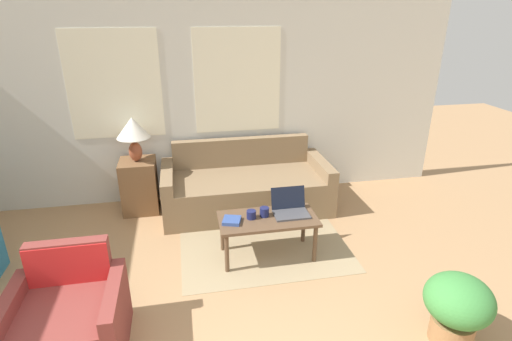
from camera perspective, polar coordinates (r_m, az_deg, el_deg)
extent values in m
cube|color=silver|center=(5.21, -9.93, 9.57)|extent=(6.99, 0.05, 2.60)
cube|color=white|center=(5.19, -19.58, 11.41)|extent=(1.10, 0.01, 1.30)
cube|color=white|center=(5.18, -2.63, 12.64)|extent=(1.10, 0.01, 1.30)
cube|color=#9E8966|center=(4.74, 0.21, -8.35)|extent=(1.79, 2.05, 0.01)
cube|color=#846B4C|center=(5.09, -1.35, -3.18)|extent=(1.80, 0.93, 0.46)
cube|color=#846B4C|center=(5.38, -2.09, 0.44)|extent=(1.80, 0.12, 0.83)
cube|color=#846B4C|center=(5.01, -12.38, -3.25)|extent=(0.14, 0.93, 0.61)
cube|color=#846B4C|center=(5.29, 9.06, -1.55)|extent=(0.14, 0.93, 0.61)
cube|color=brown|center=(3.45, -25.21, -19.98)|extent=(0.61, 0.73, 0.44)
cube|color=brown|center=(3.58, -24.56, -14.53)|extent=(0.61, 0.10, 0.79)
cube|color=brown|center=(3.53, -31.24, -19.03)|extent=(0.10, 0.73, 0.56)
cube|color=brown|center=(3.34, -19.19, -19.23)|extent=(0.10, 0.73, 0.56)
cube|color=red|center=(3.49, -25.00, -13.82)|extent=(0.60, 0.01, 0.57)
cube|color=brown|center=(5.23, -16.28, -2.11)|extent=(0.43, 0.43, 0.67)
ellipsoid|color=brown|center=(5.07, -16.83, 2.61)|extent=(0.16, 0.16, 0.24)
cylinder|color=tan|center=(5.02, -17.02, 4.23)|extent=(0.02, 0.02, 0.06)
cone|color=white|center=(4.98, -17.22, 5.90)|extent=(0.40, 0.40, 0.25)
cube|color=brown|center=(4.07, 1.70, -6.93)|extent=(1.00, 0.49, 0.03)
cylinder|color=brown|center=(3.96, -4.19, -11.72)|extent=(0.04, 0.04, 0.42)
cylinder|color=brown|center=(4.13, 8.42, -10.30)|extent=(0.04, 0.04, 0.42)
cylinder|color=brown|center=(4.28, -4.83, -8.85)|extent=(0.04, 0.04, 0.42)
cylinder|color=brown|center=(4.45, 6.80, -7.68)|extent=(0.04, 0.04, 0.42)
cube|color=#47474C|center=(4.11, 5.07, -6.27)|extent=(0.36, 0.23, 0.02)
cube|color=black|center=(4.18, 4.59, -3.87)|extent=(0.36, 0.07, 0.23)
cylinder|color=#191E4C|center=(4.03, -0.68, -6.31)|extent=(0.09, 0.09, 0.08)
cylinder|color=#191E4C|center=(4.06, 1.20, -5.94)|extent=(0.09, 0.09, 0.09)
cube|color=#334C8E|center=(3.98, -3.49, -7.14)|extent=(0.21, 0.21, 0.04)
cylinder|color=#996B42|center=(3.67, 26.15, -19.74)|extent=(0.33, 0.33, 0.20)
ellipsoid|color=#3D843D|center=(3.49, 26.98, -16.14)|extent=(0.50, 0.50, 0.38)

